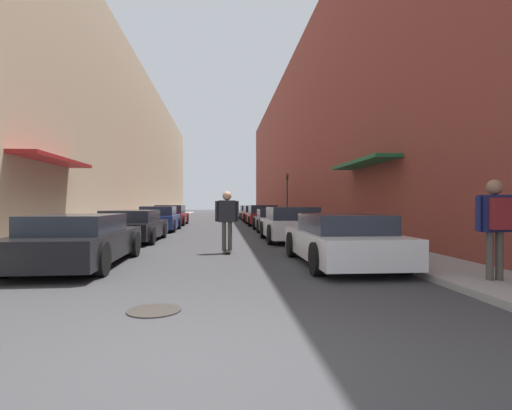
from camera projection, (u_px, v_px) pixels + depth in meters
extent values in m
plane|color=#38383A|center=(218.00, 224.00, 27.70)|extent=(133.68, 133.68, 0.00)
cube|color=gray|center=(159.00, 220.00, 33.33)|extent=(1.80, 60.76, 0.12)
cube|color=gray|center=(276.00, 220.00, 34.18)|extent=(1.80, 60.76, 0.12)
cube|color=tan|center=(124.00, 148.00, 33.06)|extent=(4.00, 60.76, 12.08)
cube|color=maroon|center=(54.00, 160.00, 13.60)|extent=(1.00, 4.80, 0.12)
cube|color=brown|center=(309.00, 144.00, 34.41)|extent=(4.00, 60.76, 13.10)
cube|color=#1E6038|center=(363.00, 163.00, 14.54)|extent=(1.00, 4.80, 0.12)
cube|color=black|center=(80.00, 245.00, 9.09)|extent=(1.93, 4.72, 0.58)
cube|color=#232833|center=(76.00, 224.00, 8.85)|extent=(1.67, 2.46, 0.40)
cylinder|color=black|center=(64.00, 245.00, 10.46)|extent=(0.18, 0.67, 0.67)
cylinder|color=black|center=(135.00, 244.00, 10.62)|extent=(0.18, 0.67, 0.67)
cylinder|color=black|center=(3.00, 260.00, 7.56)|extent=(0.18, 0.67, 0.67)
cylinder|color=black|center=(102.00, 259.00, 7.72)|extent=(0.18, 0.67, 0.67)
cube|color=black|center=(133.00, 229.00, 14.93)|extent=(2.04, 4.51, 0.57)
cube|color=#232833|center=(131.00, 216.00, 14.71)|extent=(1.75, 2.36, 0.43)
cylinder|color=black|center=(116.00, 231.00, 16.23)|extent=(0.18, 0.64, 0.64)
cylinder|color=black|center=(164.00, 230.00, 16.39)|extent=(0.18, 0.64, 0.64)
cylinder|color=black|center=(95.00, 236.00, 13.47)|extent=(0.18, 0.64, 0.64)
cylinder|color=black|center=(152.00, 236.00, 13.63)|extent=(0.18, 0.64, 0.64)
cube|color=navy|center=(159.00, 221.00, 20.79)|extent=(1.87, 4.36, 0.64)
cube|color=#232833|center=(159.00, 211.00, 20.58)|extent=(1.62, 2.28, 0.47)
cylinder|color=black|center=(147.00, 223.00, 22.06)|extent=(0.18, 0.65, 0.65)
cylinder|color=black|center=(179.00, 223.00, 22.21)|extent=(0.18, 0.65, 0.65)
cylinder|color=black|center=(137.00, 226.00, 19.38)|extent=(0.18, 0.65, 0.65)
cylinder|color=black|center=(173.00, 226.00, 19.53)|extent=(0.18, 0.65, 0.65)
cube|color=maroon|center=(171.00, 218.00, 26.45)|extent=(2.02, 4.49, 0.59)
cube|color=#232833|center=(171.00, 209.00, 26.23)|extent=(1.74, 2.35, 0.55)
cylinder|color=black|center=(160.00, 219.00, 27.74)|extent=(0.18, 0.68, 0.68)
cylinder|color=black|center=(187.00, 219.00, 27.91)|extent=(0.18, 0.68, 0.68)
cylinder|color=black|center=(153.00, 221.00, 25.00)|extent=(0.18, 0.68, 0.68)
cylinder|color=black|center=(183.00, 221.00, 25.16)|extent=(0.18, 0.68, 0.68)
cube|color=silver|center=(341.00, 244.00, 9.27)|extent=(1.87, 4.49, 0.58)
cube|color=#232833|center=(343.00, 223.00, 9.04)|extent=(1.65, 2.34, 0.41)
cylinder|color=black|center=(291.00, 244.00, 10.58)|extent=(0.18, 0.66, 0.66)
cylinder|color=black|center=(358.00, 244.00, 10.73)|extent=(0.18, 0.66, 0.66)
cylinder|color=black|center=(316.00, 259.00, 7.80)|extent=(0.18, 0.66, 0.66)
cylinder|color=black|center=(406.00, 258.00, 7.96)|extent=(0.18, 0.66, 0.66)
cube|color=silver|center=(291.00, 228.00, 15.06)|extent=(1.94, 4.06, 0.63)
cube|color=#232833|center=(292.00, 213.00, 14.86)|extent=(1.70, 2.11, 0.47)
cylinder|color=black|center=(263.00, 230.00, 16.23)|extent=(0.18, 0.70, 0.70)
cylinder|color=black|center=(308.00, 230.00, 16.39)|extent=(0.18, 0.70, 0.70)
cylinder|color=black|center=(270.00, 235.00, 13.73)|extent=(0.18, 0.70, 0.70)
cylinder|color=black|center=(324.00, 234.00, 13.89)|extent=(0.18, 0.70, 0.70)
cube|color=#515459|center=(273.00, 222.00, 20.59)|extent=(1.85, 4.11, 0.56)
cube|color=#232833|center=(274.00, 213.00, 20.38)|extent=(1.60, 2.15, 0.41)
cylinder|color=black|center=(254.00, 224.00, 21.77)|extent=(0.18, 0.65, 0.65)
cylinder|color=black|center=(286.00, 223.00, 21.92)|extent=(0.18, 0.65, 0.65)
cylinder|color=black|center=(259.00, 226.00, 19.26)|extent=(0.18, 0.65, 0.65)
cylinder|color=black|center=(294.00, 226.00, 19.41)|extent=(0.18, 0.65, 0.65)
cube|color=maroon|center=(262.00, 218.00, 26.18)|extent=(1.92, 4.41, 0.62)
cube|color=#232833|center=(262.00, 209.00, 25.96)|extent=(1.68, 2.30, 0.52)
cylinder|color=black|center=(247.00, 220.00, 27.46)|extent=(0.18, 0.65, 0.65)
cylinder|color=black|center=(273.00, 219.00, 27.62)|extent=(0.18, 0.65, 0.65)
cylinder|color=black|center=(249.00, 221.00, 24.75)|extent=(0.18, 0.65, 0.65)
cylinder|color=black|center=(279.00, 221.00, 24.91)|extent=(0.18, 0.65, 0.65)
cube|color=maroon|center=(255.00, 215.00, 31.77)|extent=(2.01, 4.49, 0.58)
cube|color=#232833|center=(255.00, 209.00, 31.54)|extent=(1.73, 2.35, 0.49)
cylinder|color=black|center=(242.00, 217.00, 33.06)|extent=(0.18, 0.68, 0.68)
cylinder|color=black|center=(265.00, 217.00, 33.22)|extent=(0.18, 0.68, 0.68)
cylinder|color=black|center=(244.00, 218.00, 30.31)|extent=(0.18, 0.68, 0.68)
cylinder|color=black|center=(269.00, 218.00, 30.47)|extent=(0.18, 0.68, 0.68)
cube|color=silver|center=(249.00, 214.00, 37.62)|extent=(1.97, 4.38, 0.61)
cube|color=#232833|center=(250.00, 208.00, 37.40)|extent=(1.70, 2.30, 0.47)
cylinder|color=black|center=(239.00, 215.00, 38.88)|extent=(0.18, 0.61, 0.61)
cylinder|color=black|center=(258.00, 215.00, 39.04)|extent=(0.18, 0.61, 0.61)
cylinder|color=black|center=(240.00, 216.00, 36.20)|extent=(0.18, 0.61, 0.61)
cylinder|color=black|center=(260.00, 216.00, 36.36)|extent=(0.18, 0.61, 0.61)
cube|color=black|center=(227.00, 251.00, 11.39)|extent=(0.20, 0.78, 0.02)
cylinder|color=beige|center=(224.00, 251.00, 11.63)|extent=(0.03, 0.06, 0.06)
cylinder|color=beige|center=(229.00, 251.00, 11.64)|extent=(0.03, 0.06, 0.06)
cylinder|color=beige|center=(224.00, 253.00, 11.13)|extent=(0.03, 0.06, 0.06)
cylinder|color=beige|center=(230.00, 253.00, 11.15)|extent=(0.03, 0.06, 0.06)
cylinder|color=#47423D|center=(224.00, 236.00, 11.38)|extent=(0.12, 0.12, 0.81)
cylinder|color=#47423D|center=(230.00, 236.00, 11.39)|extent=(0.12, 0.12, 0.81)
cube|color=#232328|center=(227.00, 211.00, 11.39)|extent=(0.48, 0.22, 0.62)
sphere|color=tan|center=(227.00, 196.00, 11.38)|extent=(0.26, 0.26, 0.26)
cylinder|color=#232328|center=(217.00, 211.00, 11.36)|extent=(0.10, 0.10, 0.59)
cylinder|color=#232328|center=(237.00, 211.00, 11.41)|extent=(0.10, 0.10, 0.59)
cylinder|color=#332D28|center=(154.00, 311.00, 5.23)|extent=(0.70, 0.70, 0.02)
cylinder|color=#2D2D2D|center=(287.00, 198.00, 28.18)|extent=(0.10, 0.10, 3.42)
cube|color=#332D0F|center=(287.00, 177.00, 28.18)|extent=(0.16, 0.16, 0.45)
sphere|color=red|center=(287.00, 175.00, 28.09)|extent=(0.11, 0.11, 0.11)
cylinder|color=#47423D|center=(490.00, 256.00, 6.72)|extent=(0.12, 0.12, 0.82)
cylinder|color=#47423D|center=(499.00, 256.00, 6.74)|extent=(0.12, 0.12, 0.82)
cube|color=#191E4C|center=(495.00, 213.00, 6.73)|extent=(0.49, 0.22, 0.62)
sphere|color=#8C664C|center=(495.00, 187.00, 6.73)|extent=(0.26, 0.26, 0.26)
cylinder|color=#191E4C|center=(478.00, 213.00, 6.70)|extent=(0.10, 0.10, 0.59)
cylinder|color=#191E4C|center=(511.00, 213.00, 6.75)|extent=(0.10, 0.10, 0.59)
cube|color=maroon|center=(502.00, 214.00, 6.55)|extent=(0.36, 0.13, 0.52)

